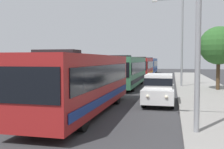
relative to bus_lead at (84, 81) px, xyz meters
name	(u,v)px	position (x,y,z in m)	size (l,w,h in m)	color
bus_lead	(84,81)	(0.00, 0.00, 0.00)	(2.58, 11.10, 3.21)	maroon
bus_second_in_line	(127,71)	(0.00, 13.41, 0.00)	(2.58, 11.78, 3.21)	#33724C
bus_middle	(142,67)	(0.00, 26.78, 0.00)	(2.58, 10.68, 3.21)	maroon
bus_fourth_in_line	(149,65)	(0.00, 39.24, 0.00)	(2.58, 11.37, 3.21)	#284C8C
white_suv	(159,88)	(3.70, 3.71, -0.66)	(1.86, 4.71, 1.90)	white
streetlamp_near	(199,3)	(5.40, -3.00, 3.17)	(5.81, 0.28, 7.62)	gray
streetlamp_mid	(182,32)	(5.40, 14.08, 3.86)	(6.04, 0.28, 8.89)	gray
roadside_tree	(219,46)	(8.45, 11.60, 2.36)	(3.36, 3.36, 5.59)	#4C3823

